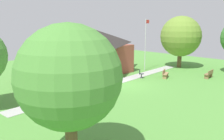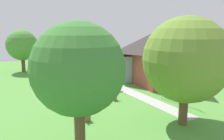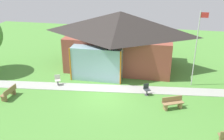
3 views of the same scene
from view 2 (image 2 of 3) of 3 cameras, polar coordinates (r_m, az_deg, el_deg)
The scene contains 13 objects.
ground_plane at distance 23.65m, azimuth -3.41°, elevation -3.72°, with size 44.00×44.00×0.00m, color #54933D.
pavilion at distance 25.85m, azimuth 9.64°, elevation 3.54°, with size 10.49×7.38×5.26m.
footpath at distance 24.12m, azimuth -0.27°, elevation -3.38°, with size 22.18×1.30×0.03m, color #ADADA8.
flagpole at distance 18.78m, azimuth 12.83°, elevation 2.78°, with size 0.64×0.08×6.12m.
bench_mid_right at distance 18.89m, azimuth -0.48°, elevation -6.08°, with size 1.54×1.04×0.84m.
bench_mid_left at distance 29.84m, azimuth -10.60°, elevation -0.13°, with size 0.52×1.52×0.84m.
bench_lawn_far_right at distance 15.03m, azimuth -7.25°, elevation -10.58°, with size 1.54×0.60×0.84m.
patio_chair_west at distance 27.93m, azimuth -3.93°, elevation -0.66°, with size 0.59×0.59×0.86m.
patio_chair_lawn_spare at distance 21.21m, azimuth 1.74°, elevation -4.21°, with size 0.60×0.60×0.86m.
tree_west_hedge at distance 34.82m, azimuth -6.05°, elevation 6.60°, with size 3.76×3.76×5.39m.
tree_east_hedge at distance 13.90m, azimuth 18.11°, elevation 2.43°, with size 5.07×5.07×6.51m.
tree_lawn_corner at distance 32.48m, azimuth -21.67°, elevation 5.83°, with size 4.05×4.05×5.63m.
tree_far_east at distance 9.85m, azimuth -8.48°, elevation 0.16°, with size 4.11×4.11×6.11m.
Camera 2 is at (21.71, -7.40, 5.76)m, focal length 36.42 mm.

